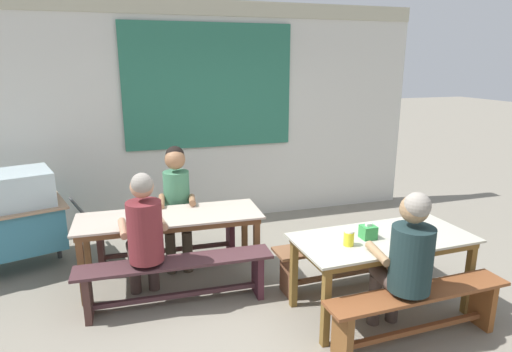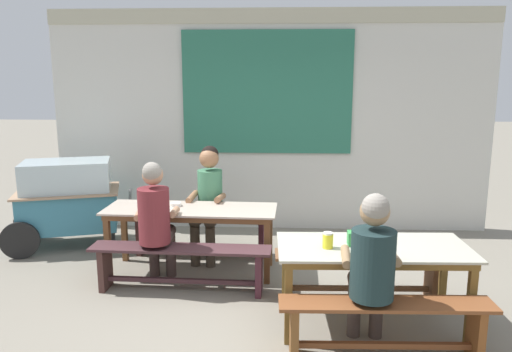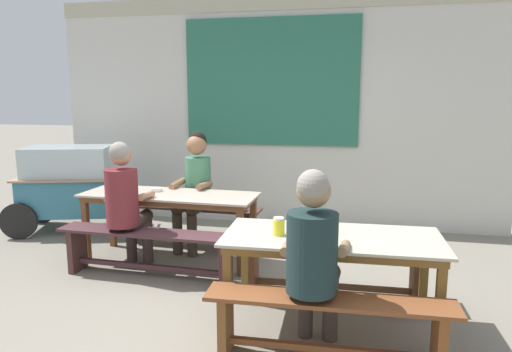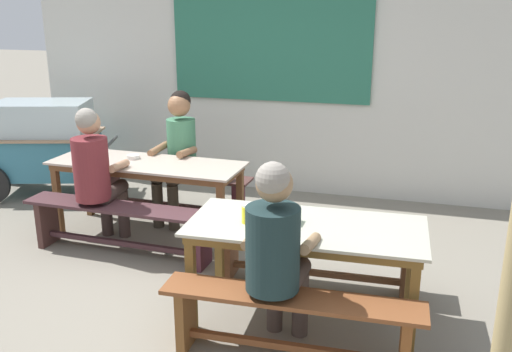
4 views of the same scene
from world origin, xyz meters
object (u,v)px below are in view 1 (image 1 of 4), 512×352
Objects in this scene: person_center_facing at (177,197)px; condiment_jar at (349,238)px; person_near_front at (406,257)px; soup_bowl at (151,213)px; bench_far_front at (177,275)px; bench_near_front at (418,308)px; person_left_back_turned at (144,232)px; dining_table_near at (383,244)px; bench_near_back at (350,255)px; bench_far_back at (168,234)px; dining_table_far at (170,222)px; tissue_box at (368,232)px; food_cart at (1,216)px.

condiment_jar is (1.24, -1.65, 0.02)m from person_center_facing.
condiment_jar is (-0.29, 0.39, 0.04)m from person_near_front.
bench_far_front is at bearing -74.80° from soup_bowl.
person_center_facing is at bearing 128.11° from bench_near_front.
bench_near_front is 1.23× the size of person_left_back_turned.
bench_near_back is (-0.02, 0.52, -0.33)m from dining_table_near.
person_center_facing is (-1.61, 1.06, 0.45)m from bench_near_back.
soup_bowl is at bearing -130.51° from person_center_facing.
bench_far_front is 1.12× the size of bench_near_front.
person_left_back_turned is (-0.29, -0.96, 0.44)m from bench_far_back.
person_near_front is at bearing -52.08° from bench_far_back.
person_center_facing is at bearing 73.44° from dining_table_far.
tissue_box is at bearing 107.36° from bench_near_front.
tissue_box reaches higher than bench_far_front.
food_cart is 3.68m from condiment_jar.
bench_near_back is at bearing 91.87° from dining_table_near.
person_near_front is (-0.08, -0.98, 0.44)m from bench_near_back.
person_center_facing is 2.15m from tissue_box.
bench_far_back and bench_far_front have the same top height.
food_cart is 1.25× the size of person_center_facing.
person_center_facing is 0.48m from soup_bowl.
person_near_front is 0.49m from condiment_jar.
soup_bowl is at bearing -113.89° from bench_far_back.
dining_table_near is 1.00× the size of bench_near_back.
dining_table_near reaches higher than bench_far_front.
bench_far_front is at bearing 159.75° from tissue_box.
dining_table_near is 13.32× the size of soup_bowl.
bench_near_back is (1.76, -0.09, -0.00)m from bench_far_front.
soup_bowl reaches higher than bench_far_front.
bench_far_front is 12.96× the size of tissue_box.
person_center_facing reaches higher than dining_table_near.
person_near_front is at bearing -43.78° from dining_table_far.
tissue_box reaches higher than dining_table_near.
dining_table_near is at bearing -32.82° from dining_table_far.
person_near_front is (-0.10, -0.46, 0.10)m from dining_table_near.
soup_bowl is at bearing 146.16° from tissue_box.
condiment_jar reaches higher than bench_far_front.
soup_bowl is at bearing 140.34° from condiment_jar.
tissue_box reaches higher than condiment_jar.
bench_near_back is 0.98× the size of food_cart.
person_left_back_turned reaches higher than condiment_jar.
condiment_jar is at bearing -26.31° from bench_far_front.
dining_table_far is 1.40× the size of person_center_facing.
person_left_back_turned is (-0.41, -0.88, -0.02)m from person_center_facing.
dining_table_far is at bearing -106.56° from person_center_facing.
bench_far_back is at bearing 88.20° from bench_far_front.
person_left_back_turned is (-0.28, -0.44, 0.10)m from dining_table_far.
food_cart is at bearing 145.08° from bench_near_front.
bench_near_front is at bearing -28.04° from person_near_front.
bench_far_front is 1.76m from bench_near_back.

